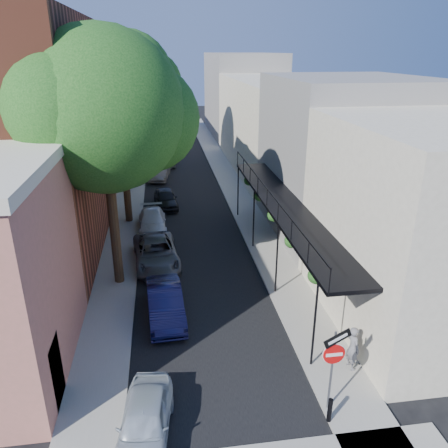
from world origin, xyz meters
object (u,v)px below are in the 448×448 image
object	(u,v)px
parked_car_c	(156,253)
parked_car_g	(163,158)
bollard	(330,410)
parked_car_e	(166,198)
parked_car_a	(145,421)
pedestrian	(353,348)
oak_near	(114,113)
oak_far	(134,79)
parked_car_b	(165,303)
oak_mid	(127,110)
sign_post	(334,357)
parked_car_d	(152,221)
parked_car_f	(159,171)

from	to	relation	value
parked_car_c	parked_car_g	xyz separation A→B (m)	(0.65, 21.19, 0.05)
bollard	parked_car_e	bearing A→B (deg)	102.34
parked_car_a	pedestrian	xyz separation A→B (m)	(6.96, 1.88, 0.32)
bollard	parked_car_a	world-z (taller)	parked_car_a
parked_car_a	oak_near	bearing A→B (deg)	102.62
oak_far	oak_near	bearing A→B (deg)	-90.04
parked_car_b	pedestrian	distance (m)	7.54
oak_mid	pedestrian	xyz separation A→B (m)	(8.02, -15.58, -6.13)
oak_mid	parked_car_g	distance (m)	16.13
sign_post	oak_mid	bearing A→B (deg)	110.86
oak_near	parked_car_e	xyz separation A→B (m)	(1.97, 10.35, -7.25)
parked_car_b	parked_car_c	distance (m)	4.92
oak_mid	parked_car_c	bearing A→B (deg)	-78.10
parked_car_b	parked_car_d	bearing A→B (deg)	90.11
bollard	oak_near	bearing A→B (deg)	123.12
pedestrian	parked_car_d	bearing A→B (deg)	17.06
bollard	oak_far	bearing A→B (deg)	103.35
parked_car_a	oak_mid	bearing A→B (deg)	100.04
parked_car_d	pedestrian	xyz separation A→B (m)	(6.89, -13.76, 0.34)
bollard	parked_car_b	size ratio (longest dim) A/B	0.20
oak_far	parked_car_e	distance (m)	10.31
sign_post	oak_near	bearing A→B (deg)	125.09
oak_near	pedestrian	bearing A→B (deg)	-43.71
sign_post	pedestrian	world-z (taller)	sign_post
parked_car_a	parked_car_e	bearing A→B (deg)	93.80
oak_far	parked_car_d	bearing A→B (deg)	-84.41
sign_post	oak_mid	xyz separation A→B (m)	(-6.58, 17.26, 5.02)
sign_post	parked_car_f	distance (m)	27.48
sign_post	parked_car_g	size ratio (longest dim) A/B	0.59
sign_post	parked_car_a	distance (m)	5.70
parked_car_b	pedestrian	size ratio (longest dim) A/B	2.48
oak_near	parked_car_b	world-z (taller)	oak_near
parked_car_b	parked_car_g	bearing A→B (deg)	85.81
parked_car_g	parked_car_f	bearing A→B (deg)	-91.97
oak_mid	sign_post	bearing A→B (deg)	-69.14
sign_post	pedestrian	size ratio (longest dim) A/B	1.84
oak_near	pedestrian	distance (m)	13.03
parked_car_a	parked_car_e	distance (m)	19.88
bollard	sign_post	bearing A→B (deg)	71.44
sign_post	pedestrian	bearing A→B (deg)	49.25
parked_car_c	parked_car_g	distance (m)	21.20
parked_car_f	bollard	bearing A→B (deg)	-73.11
sign_post	oak_far	xyz separation A→B (m)	(-6.51, 26.30, 6.22)
sign_post	parked_car_e	size ratio (longest dim) A/B	0.81
parked_car_e	parked_car_g	bearing A→B (deg)	85.13
parked_car_a	parked_car_f	xyz separation A→B (m)	(0.58, 27.21, 0.09)
bollard	parked_car_f	bearing A→B (deg)	99.88
parked_car_g	pedestrian	distance (m)	30.86
pedestrian	parked_car_a	bearing A→B (deg)	95.62
parked_car_e	parked_car_f	world-z (taller)	parked_car_f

